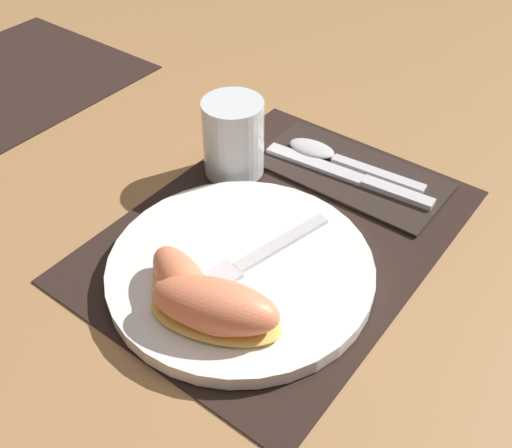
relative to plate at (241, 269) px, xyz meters
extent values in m
plane|color=#A37547|center=(0.08, 0.01, -0.01)|extent=(3.00, 3.00, 0.00)
cube|color=black|center=(0.08, 0.01, -0.01)|extent=(0.42, 0.31, 0.00)
cylinder|color=white|center=(0.00, 0.00, 0.00)|extent=(0.27, 0.27, 0.02)
cylinder|color=silver|center=(0.14, 0.12, 0.04)|extent=(0.07, 0.07, 0.09)
cylinder|color=#F9AD19|center=(0.14, 0.12, 0.02)|extent=(0.06, 0.06, 0.05)
cube|color=#2D231E|center=(0.21, 0.00, -0.01)|extent=(0.11, 0.23, 0.00)
cube|color=silver|center=(0.21, -0.07, 0.00)|extent=(0.02, 0.09, 0.01)
cube|color=silver|center=(0.20, 0.04, 0.00)|extent=(0.03, 0.13, 0.01)
cube|color=silver|center=(0.23, -0.03, 0.00)|extent=(0.02, 0.12, 0.01)
ellipsoid|color=silver|center=(0.22, 0.06, 0.00)|extent=(0.04, 0.06, 0.01)
cube|color=silver|center=(0.05, -0.02, 0.01)|extent=(0.12, 0.04, 0.00)
cube|color=silver|center=(-0.05, 0.01, 0.01)|extent=(0.08, 0.04, 0.00)
ellipsoid|color=#F7C656|center=(-0.06, 0.02, 0.01)|extent=(0.08, 0.11, 0.01)
ellipsoid|color=#F4845B|center=(-0.06, 0.02, 0.03)|extent=(0.08, 0.11, 0.04)
ellipsoid|color=#F7C656|center=(-0.07, -0.01, 0.01)|extent=(0.06, 0.11, 0.01)
ellipsoid|color=#F4845B|center=(-0.07, -0.01, 0.02)|extent=(0.05, 0.10, 0.03)
ellipsoid|color=#F7C656|center=(-0.07, -0.03, 0.01)|extent=(0.10, 0.14, 0.01)
ellipsoid|color=#F4845B|center=(-0.07, -0.03, 0.03)|extent=(0.09, 0.13, 0.05)
camera|label=1|loc=(-0.32, -0.26, 0.44)|focal=42.00mm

